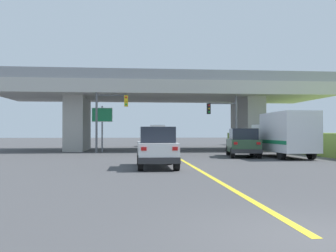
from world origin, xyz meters
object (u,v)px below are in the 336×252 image
object	(u,v)px
highway_sign	(102,118)
semi_truck_distant	(157,133)
suv_crossing	(243,143)
box_truck	(284,134)
traffic_signal_nearside	(226,116)
suv_lead	(157,147)
sedan_oncoming	(153,138)
traffic_signal_farside	(107,112)

from	to	relation	value
highway_sign	semi_truck_distant	world-z (taller)	highway_sign
suv_crossing	box_truck	bearing A→B (deg)	-11.45
highway_sign	semi_truck_distant	bearing A→B (deg)	77.03
suv_crossing	traffic_signal_nearside	world-z (taller)	traffic_signal_nearside
suv_lead	sedan_oncoming	world-z (taller)	same
suv_crossing	sedan_oncoming	world-z (taller)	same
suv_lead	suv_crossing	distance (m)	9.90
traffic_signal_farside	highway_sign	world-z (taller)	traffic_signal_farside
suv_lead	sedan_oncoming	bearing A→B (deg)	87.32
sedan_oncoming	traffic_signal_farside	bearing A→B (deg)	-108.11
suv_lead	highway_sign	xyz separation A→B (m)	(-3.95, 14.82, 2.01)
traffic_signal_nearside	semi_truck_distant	xyz separation A→B (m)	(-4.31, 30.18, -1.61)
highway_sign	semi_truck_distant	xyz separation A→B (m)	(6.77, 29.39, -1.45)
suv_crossing	semi_truck_distant	distance (m)	37.06
box_truck	sedan_oncoming	xyz separation A→B (m)	(-7.98, 21.19, -0.61)
highway_sign	sedan_oncoming	bearing A→B (deg)	67.60
suv_lead	suv_crossing	xyz separation A→B (m)	(6.64, 7.35, 0.00)
suv_crossing	traffic_signal_nearside	distance (m)	7.04
suv_lead	highway_sign	bearing A→B (deg)	104.93
suv_crossing	highway_sign	xyz separation A→B (m)	(-10.59, 7.47, 2.00)
box_truck	suv_lead	bearing A→B (deg)	-145.61
suv_crossing	highway_sign	distance (m)	13.12
highway_sign	suv_crossing	bearing A→B (deg)	-35.19
semi_truck_distant	highway_sign	bearing A→B (deg)	-102.97
traffic_signal_nearside	suv_crossing	bearing A→B (deg)	-94.15
suv_crossing	semi_truck_distant	xyz separation A→B (m)	(-3.82, 36.86, 0.55)
suv_crossing	sedan_oncoming	size ratio (longest dim) A/B	0.98
traffic_signal_nearside	sedan_oncoming	bearing A→B (deg)	113.37
traffic_signal_farside	highway_sign	xyz separation A→B (m)	(-0.56, 1.59, -0.50)
sedan_oncoming	highway_sign	world-z (taller)	highway_sign
box_truck	sedan_oncoming	distance (m)	22.65
suv_lead	suv_crossing	world-z (taller)	same
traffic_signal_nearside	traffic_signal_farside	xyz separation A→B (m)	(-10.52, -0.80, 0.33)
sedan_oncoming	traffic_signal_nearside	distance (m)	14.87
suv_lead	suv_crossing	bearing A→B (deg)	47.89
suv_lead	sedan_oncoming	size ratio (longest dim) A/B	0.90
semi_truck_distant	traffic_signal_farside	bearing A→B (deg)	-101.33
traffic_signal_farside	semi_truck_distant	bearing A→B (deg)	78.67
semi_truck_distant	box_truck	bearing A→B (deg)	-80.33
suv_lead	traffic_signal_farside	xyz separation A→B (m)	(-3.39, 13.23, 2.50)
box_truck	highway_sign	bearing A→B (deg)	147.34
suv_crossing	highway_sign	bearing A→B (deg)	154.25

